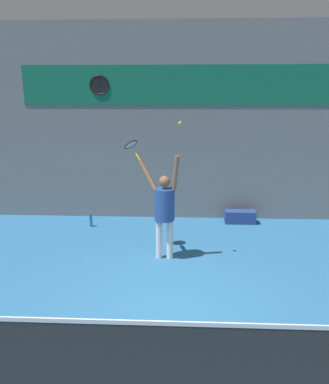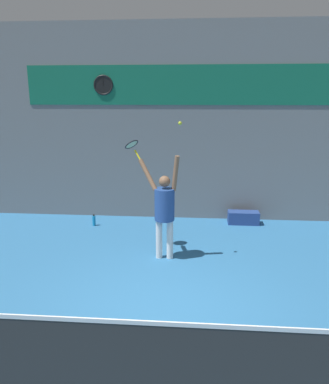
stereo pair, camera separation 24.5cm
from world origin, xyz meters
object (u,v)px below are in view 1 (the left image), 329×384
Objects in this scene: scoreboard_clock at (99,85)px; equipment_bag at (240,217)px; tennis_player at (164,207)px; water_bottle at (91,221)px; tennis_ball at (180,123)px; tennis_racket at (131,146)px.

scoreboard_clock is 0.64× the size of equipment_bag.
water_bottle is (-1.94, 1.80, -0.94)m from tennis_player.
equipment_bag is (1.86, 2.26, -0.92)m from tennis_player.
tennis_ball is at bearing -123.93° from equipment_bag.
tennis_player is 3.07m from equipment_bag.
scoreboard_clock is at bearing 174.63° from equipment_bag.
equipment_bag is at bearing -5.37° from scoreboard_clock.
tennis_racket is 1.19m from tennis_ball.
scoreboard_clock reaches higher than equipment_bag.
water_bottle is at bearing 137.23° from tennis_player.
tennis_racket is 0.51× the size of equipment_bag.
scoreboard_clock is 3.45m from tennis_ball.
tennis_ball reaches higher than water_bottle.
scoreboard_clock is 0.24× the size of tennis_player.
tennis_player is at bearing -42.77° from water_bottle.
scoreboard_clock is 3.44m from water_bottle.
tennis_ball reaches higher than tennis_player.
scoreboard_clock reaches higher than water_bottle.
water_bottle is 0.38× the size of equipment_bag.
tennis_ball is 0.09× the size of equipment_bag.
tennis_player is (1.76, -2.60, -2.39)m from scoreboard_clock.
tennis_player reaches higher than equipment_bag.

